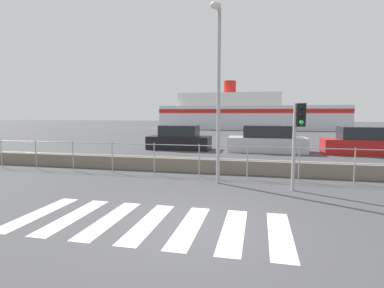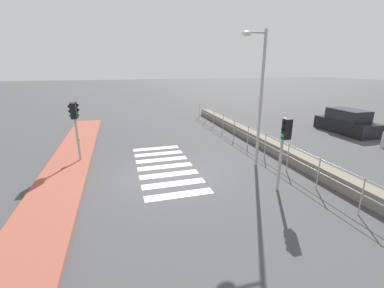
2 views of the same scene
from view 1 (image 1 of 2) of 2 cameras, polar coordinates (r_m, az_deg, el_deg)
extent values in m
plane|color=#424244|center=(6.39, 0.43, -15.47)|extent=(160.00, 160.00, 0.00)
cube|color=silver|center=(7.99, -27.07, -11.68)|extent=(0.45, 2.40, 0.01)
cube|color=silver|center=(7.46, -21.62, -12.67)|extent=(0.45, 2.40, 0.01)
cube|color=silver|center=(7.02, -15.36, -13.67)|extent=(0.45, 2.40, 0.01)
cube|color=silver|center=(6.66, -8.27, -14.60)|extent=(0.45, 2.40, 0.01)
cube|color=silver|center=(6.41, -0.46, -15.37)|extent=(0.45, 2.40, 0.01)
cube|color=silver|center=(6.28, 7.89, -15.89)|extent=(0.45, 2.40, 0.01)
cube|color=silver|center=(6.28, 16.43, -16.09)|extent=(0.45, 2.40, 0.01)
cube|color=slate|center=(11.80, 6.37, -4.20)|extent=(25.21, 0.55, 0.52)
cylinder|color=#9EA0A3|center=(10.82, 5.91, -0.41)|extent=(22.69, 0.03, 0.03)
cylinder|color=#9EA0A3|center=(10.88, 5.89, -2.93)|extent=(22.69, 0.03, 0.03)
cylinder|color=#9EA0A3|center=(15.33, -32.57, -1.48)|extent=(0.04, 0.04, 1.20)
cylinder|color=#9EA0A3|center=(14.14, -27.59, -1.77)|extent=(0.04, 0.04, 1.20)
cylinder|color=#9EA0A3|center=(13.09, -21.74, -2.09)|extent=(0.04, 0.04, 1.20)
cylinder|color=#9EA0A3|center=(12.19, -14.95, -2.43)|extent=(0.04, 0.04, 1.20)
cylinder|color=#9EA0A3|center=(11.49, -7.21, -2.77)|extent=(0.04, 0.04, 1.20)
cylinder|color=#9EA0A3|center=(11.02, 1.37, -3.10)|extent=(0.04, 0.04, 1.20)
cylinder|color=#9EA0A3|center=(10.82, 10.48, -3.37)|extent=(0.04, 0.04, 1.20)
cylinder|color=#9EA0A3|center=(10.90, 19.70, -3.55)|extent=(0.04, 0.04, 1.20)
cylinder|color=#9EA0A3|center=(11.25, 28.58, -3.64)|extent=(0.04, 0.04, 1.20)
cylinder|color=#9EA0A3|center=(9.41, 18.84, -0.65)|extent=(0.10, 0.10, 2.61)
cube|color=black|center=(9.37, 20.08, 5.21)|extent=(0.24, 0.24, 0.68)
sphere|color=black|center=(9.23, 20.24, 6.51)|extent=(0.13, 0.13, 0.13)
sphere|color=black|center=(9.23, 20.19, 5.20)|extent=(0.13, 0.13, 0.13)
sphere|color=#19D84C|center=(9.24, 20.14, 3.90)|extent=(0.13, 0.13, 0.13)
cylinder|color=#9EA0A3|center=(9.85, 5.08, 8.72)|extent=(0.12, 0.12, 5.63)
cylinder|color=#9EA0A3|center=(9.94, 4.89, 24.36)|extent=(0.07, 0.82, 0.07)
ellipsoid|color=silver|center=(9.54, 4.51, 24.85)|extent=(0.32, 0.42, 0.19)
cube|color=silver|center=(44.40, 11.11, 4.97)|extent=(25.64, 6.58, 3.33)
cube|color=white|center=(44.63, 7.18, 8.36)|extent=(14.36, 5.27, 1.83)
cube|color=red|center=(41.08, 11.00, 6.21)|extent=(25.64, 0.08, 0.53)
cylinder|color=red|center=(44.74, 7.21, 10.68)|extent=(1.80, 1.80, 1.80)
cube|color=black|center=(19.29, -2.44, 0.26)|extent=(3.98, 1.72, 0.85)
cube|color=#1E2328|center=(19.23, -2.45, 2.55)|extent=(2.39, 1.51, 0.70)
cube|color=#BCBCC1|center=(18.63, 14.06, -0.08)|extent=(4.58, 1.83, 0.87)
cube|color=#1E2328|center=(18.56, 14.12, 2.36)|extent=(2.75, 1.61, 0.72)
cube|color=#B21919|center=(19.51, 29.98, -0.45)|extent=(4.46, 1.82, 0.86)
cube|color=#1E2328|center=(19.45, 30.10, 1.84)|extent=(2.67, 1.61, 0.70)
camera|label=2|loc=(9.33, 77.66, 13.16)|focal=24.00mm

